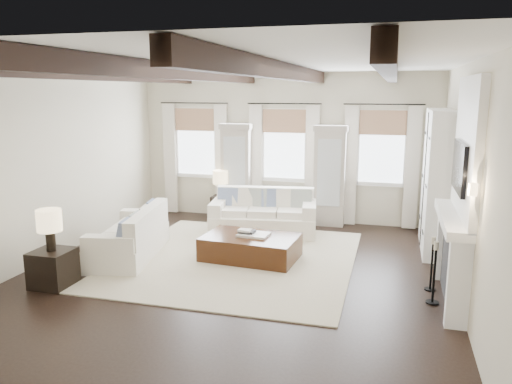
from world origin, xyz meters
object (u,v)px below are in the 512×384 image
(sofa_back, at_px, (264,215))
(side_table_front, at_px, (53,268))
(ottoman, at_px, (251,248))
(sofa_left, at_px, (132,238))
(side_table_back, at_px, (221,208))

(sofa_back, height_order, side_table_front, sofa_back)
(side_table_front, bearing_deg, sofa_back, 57.32)
(ottoman, bearing_deg, side_table_front, -137.63)
(sofa_back, height_order, sofa_left, sofa_back)
(sofa_back, distance_m, side_table_front, 4.19)
(sofa_back, xyz_separation_m, side_table_back, (-1.17, 0.72, -0.09))
(sofa_back, distance_m, sofa_left, 2.72)
(sofa_back, relative_size, side_table_back, 4.00)
(sofa_back, distance_m, side_table_back, 1.38)
(sofa_back, xyz_separation_m, sofa_left, (-1.81, -2.03, -0.03))
(side_table_front, bearing_deg, side_table_back, 75.58)
(sofa_back, height_order, ottoman, sofa_back)
(side_table_front, xyz_separation_m, side_table_back, (1.09, 4.25, 0.00))
(ottoman, xyz_separation_m, side_table_back, (-1.36, 2.34, 0.07))
(side_table_front, bearing_deg, sofa_left, 73.04)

